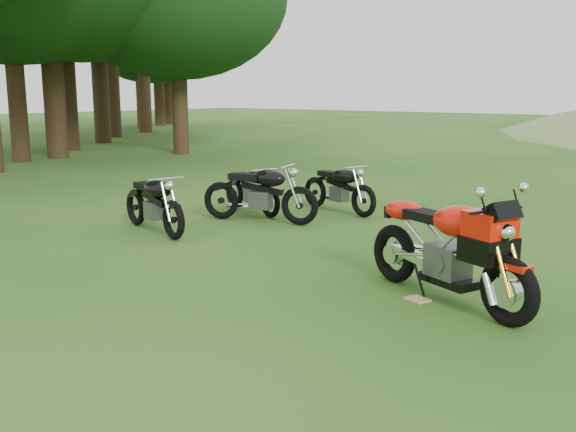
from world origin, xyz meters
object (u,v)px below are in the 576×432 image
Objects in this scene: vintage_moto_a at (259,191)px; vintage_moto_b at (153,202)px; sport_motorcycle at (447,240)px; vintage_moto_d at (252,188)px; vintage_moto_c at (339,187)px; plywood_board at (418,299)px.

vintage_moto_a is 1.08× the size of vintage_moto_b.
vintage_moto_b is (-0.77, -1.67, -0.04)m from vintage_moto_a.
sport_motorcycle is 4.77m from vintage_moto_a.
vintage_moto_b is 2.25m from vintage_moto_d.
vintage_moto_a reaches higher than vintage_moto_d.
vintage_moto_c is 1.05× the size of vintage_moto_d.
vintage_moto_b is 3.54m from vintage_moto_c.
vintage_moto_a is at bearing -95.42° from vintage_moto_c.
vintage_moto_a reaches higher than vintage_moto_c.
vintage_moto_a is 1.17× the size of vintage_moto_d.
plywood_board is at bearing -126.87° from sport_motorcycle.
sport_motorcycle is 9.48× the size of plywood_board.
sport_motorcycle is 1.23× the size of vintage_moto_c.
vintage_moto_c is at bearing 56.66° from vintage_moto_d.
sport_motorcycle is 1.10× the size of vintage_moto_a.
plywood_board is at bearing -44.47° from vintage_moto_a.
vintage_moto_c is (-3.62, 3.69, 0.47)m from plywood_board.
vintage_moto_c is at bearing 82.18° from vintage_moto_b.
plywood_board is at bearing 8.90° from vintage_moto_b.
vintage_moto_d is (0.06, 2.25, -0.04)m from vintage_moto_b.
vintage_moto_a is at bearing 153.53° from plywood_board.
sport_motorcycle is 5.66m from vintage_moto_d.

